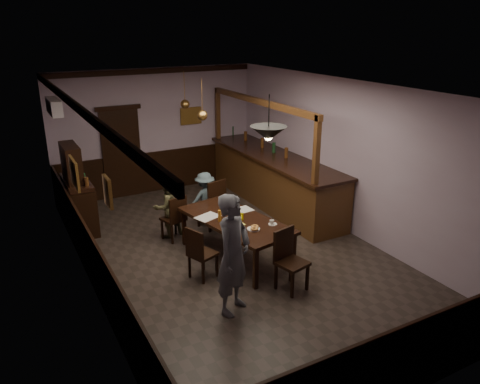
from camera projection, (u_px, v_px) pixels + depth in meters
room at (233, 176)px, 8.03m from camera, size 5.01×8.01×3.01m
dining_table at (235, 222)px, 8.20m from camera, size 1.41×2.35×0.75m
chair_far_left at (175, 216)px, 8.92m from camera, size 0.49×0.49×0.91m
chair_far_right at (213, 202)px, 9.43m from camera, size 0.55×0.55×1.05m
chair_near at (288, 257)px, 7.29m from camera, size 0.52×0.52×0.99m
chair_side at (199, 251)px, 7.56m from camera, size 0.51×0.51×0.91m
person_standing at (233, 255)px, 6.59m from camera, size 0.79×0.72×1.81m
person_seated_left at (167, 207)px, 9.08m from camera, size 0.67×0.57×1.23m
person_seated_right at (205, 199)px, 9.63m from camera, size 0.74×0.45×1.13m
newspaper_left at (208, 217)px, 8.25m from camera, size 0.50×0.42×0.01m
newspaper_right at (241, 210)px, 8.54m from camera, size 0.45×0.34×0.01m
napkin at (240, 224)px, 7.96m from camera, size 0.18×0.18×0.00m
saucer at (273, 224)px, 7.95m from camera, size 0.15×0.15×0.01m
coffee_cup at (272, 222)px, 7.92m from camera, size 0.09×0.09×0.07m
pastry_plate at (253, 229)px, 7.76m from camera, size 0.22×0.22×0.01m
pastry_ring_a at (254, 229)px, 7.70m from camera, size 0.13×0.13×0.04m
pastry_ring_b at (255, 227)px, 7.78m from camera, size 0.13×0.13×0.04m
soda_can at (242, 216)px, 8.12m from camera, size 0.07×0.07×0.12m
beer_glass at (220, 216)px, 8.05m from camera, size 0.06×0.06×0.20m
water_glass at (238, 212)px, 8.29m from camera, size 0.06×0.06×0.15m
pepper_mill at (246, 236)px, 7.34m from camera, size 0.04×0.04×0.14m
sideboard at (78, 196)px, 9.39m from camera, size 0.48×1.33×1.76m
bar_counter at (274, 178)px, 10.69m from camera, size 1.02×4.39×2.46m
door_back at (122, 154)px, 11.04m from camera, size 0.90×0.06×2.10m
ac_unit at (54, 107)px, 9.03m from camera, size 0.20×0.85×0.30m
picture_left_small at (108, 192)px, 5.38m from camera, size 0.04×0.28×0.36m
picture_left_large at (74, 173)px, 7.52m from camera, size 0.04×0.62×0.48m
picture_back at (191, 116)px, 11.60m from camera, size 0.55×0.04×0.42m
pendant_iron at (268, 133)px, 7.03m from camera, size 0.56×0.56×0.70m
pendant_brass_mid at (202, 115)px, 8.99m from camera, size 0.20×0.20×0.81m
pendant_brass_far at (185, 104)px, 10.21m from camera, size 0.20×0.20×0.81m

